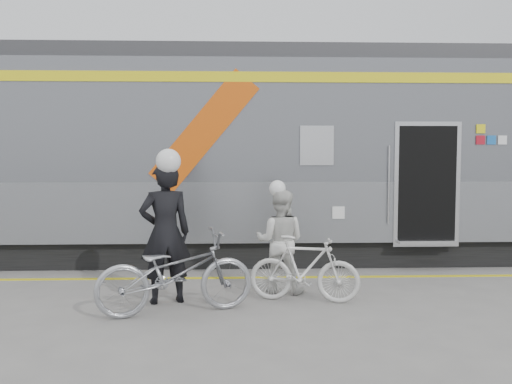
{
  "coord_description": "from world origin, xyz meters",
  "views": [
    {
      "loc": [
        -0.12,
        -6.91,
        2.1
      ],
      "look_at": [
        0.19,
        1.6,
        1.5
      ],
      "focal_mm": 38.0,
      "sensor_mm": 36.0,
      "label": 1
    }
  ],
  "objects_px": {
    "bicycle_right": "(304,269)",
    "woman": "(280,241)",
    "bicycle_left": "(175,273)",
    "man": "(165,233)"
  },
  "relations": [
    {
      "from": "bicycle_left",
      "to": "woman",
      "type": "distance_m",
      "value": 1.83
    },
    {
      "from": "man",
      "to": "woman",
      "type": "height_order",
      "value": "man"
    },
    {
      "from": "bicycle_left",
      "to": "woman",
      "type": "xyz_separation_m",
      "value": [
        1.46,
        1.06,
        0.24
      ]
    },
    {
      "from": "bicycle_left",
      "to": "bicycle_right",
      "type": "bearing_deg",
      "value": -90.33
    },
    {
      "from": "bicycle_right",
      "to": "woman",
      "type": "bearing_deg",
      "value": 41.98
    },
    {
      "from": "woman",
      "to": "bicycle_right",
      "type": "relative_size",
      "value": 0.99
    },
    {
      "from": "woman",
      "to": "bicycle_right",
      "type": "xyz_separation_m",
      "value": [
        0.3,
        -0.55,
        -0.31
      ]
    },
    {
      "from": "woman",
      "to": "bicycle_right",
      "type": "bearing_deg",
      "value": 131.98
    },
    {
      "from": "bicycle_left",
      "to": "bicycle_right",
      "type": "xyz_separation_m",
      "value": [
        1.76,
        0.51,
        -0.07
      ]
    },
    {
      "from": "man",
      "to": "bicycle_right",
      "type": "xyz_separation_m",
      "value": [
        1.96,
        -0.04,
        -0.52
      ]
    }
  ]
}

